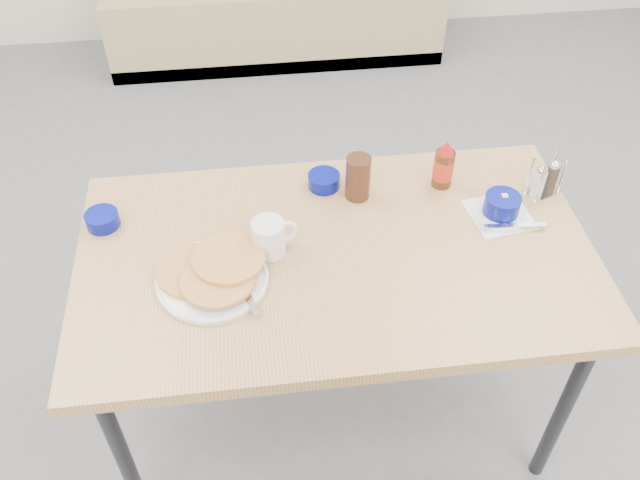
{
  "coord_description": "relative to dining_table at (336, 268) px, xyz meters",
  "views": [
    {
      "loc": [
        -0.2,
        -1.02,
        2.07
      ],
      "look_at": [
        -0.05,
        0.24,
        0.82
      ],
      "focal_mm": 38.0,
      "sensor_mm": 36.0,
      "label": 1
    }
  ],
  "objects": [
    {
      "name": "grits_setting",
      "position": [
        0.48,
        0.09,
        0.09
      ],
      "size": [
        0.21,
        0.19,
        0.07
      ],
      "rotation": [
        0.0,
        0.0,
        0.14
      ],
      "color": "white",
      "rests_on": "dining_table"
    },
    {
      "name": "amber_tumbler",
      "position": [
        0.09,
        0.22,
        0.13
      ],
      "size": [
        0.09,
        0.09,
        0.14
      ],
      "primitive_type": "cylinder",
      "rotation": [
        0.0,
        0.0,
        0.22
      ],
      "color": "#3D2013",
      "rests_on": "dining_table"
    },
    {
      "name": "dining_table",
      "position": [
        0.0,
        0.0,
        0.0
      ],
      "size": [
        1.4,
        0.8,
        0.76
      ],
      "color": "tan",
      "rests_on": "ground"
    },
    {
      "name": "creamer_bowl",
      "position": [
        -0.64,
        0.19,
        0.08
      ],
      "size": [
        0.09,
        0.09,
        0.04
      ],
      "rotation": [
        0.0,
        0.0,
        0.01
      ],
      "color": "#050D78",
      "rests_on": "dining_table"
    },
    {
      "name": "ground",
      "position": [
        0.0,
        -0.25,
        -0.7
      ],
      "size": [
        6.0,
        6.0,
        0.0
      ],
      "primitive_type": "plane",
      "color": "slate",
      "rests_on": "ground"
    },
    {
      "name": "syrup_bottle",
      "position": [
        0.35,
        0.24,
        0.13
      ],
      "size": [
        0.06,
        0.06,
        0.16
      ],
      "rotation": [
        0.0,
        0.0,
        -0.17
      ],
      "color": "#47230F",
      "rests_on": "dining_table"
    },
    {
      "name": "pancake_plate",
      "position": [
        -0.33,
        -0.06,
        0.08
      ],
      "size": [
        0.29,
        0.29,
        0.05
      ],
      "rotation": [
        0.0,
        0.0,
        0.01
      ],
      "color": "white",
      "rests_on": "dining_table"
    },
    {
      "name": "condiment_caddy",
      "position": [
        0.64,
        0.17,
        0.11
      ],
      "size": [
        0.12,
        0.1,
        0.13
      ],
      "rotation": [
        0.0,
        0.0,
        0.38
      ],
      "color": "silver",
      "rests_on": "dining_table"
    },
    {
      "name": "butter_bowl",
      "position": [
        0.0,
        0.28,
        0.08
      ],
      "size": [
        0.1,
        0.1,
        0.04
      ],
      "rotation": [
        0.0,
        0.0,
        0.28
      ],
      "color": "#050D78",
      "rests_on": "dining_table"
    },
    {
      "name": "sugar_wrapper",
      "position": [
        -0.28,
        0.09,
        0.06
      ],
      "size": [
        0.05,
        0.04,
        0.0
      ],
      "primitive_type": "cube",
      "rotation": [
        0.0,
        0.0,
        0.56
      ],
      "color": "#DD5D49",
      "rests_on": "dining_table"
    },
    {
      "name": "coffee_mug",
      "position": [
        -0.18,
        0.03,
        0.11
      ],
      "size": [
        0.13,
        0.09,
        0.1
      ],
      "rotation": [
        0.0,
        0.0,
        0.3
      ],
      "color": "white",
      "rests_on": "dining_table"
    }
  ]
}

